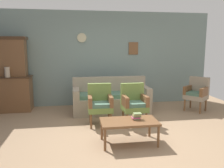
{
  "coord_description": "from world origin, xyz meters",
  "views": [
    {
      "loc": [
        -0.78,
        -4.09,
        1.72
      ],
      "look_at": [
        0.03,
        1.11,
        0.85
      ],
      "focal_mm": 36.99,
      "sensor_mm": 36.0,
      "label": 1
    }
  ],
  "objects_px": {
    "armchair_near_couch_end": "(100,103)",
    "book_stack_on_table": "(137,116)",
    "coffee_table": "(129,123)",
    "vase_on_cabinet": "(7,72)",
    "floral_couch": "(111,100)",
    "wingback_chair_by_fireplace": "(197,92)",
    "side_cabinet": "(10,94)",
    "armchair_by_doorway": "(134,102)"
  },
  "relations": [
    {
      "from": "armchair_near_couch_end",
      "to": "wingback_chair_by_fireplace",
      "type": "height_order",
      "value": "same"
    },
    {
      "from": "armchair_near_couch_end",
      "to": "coffee_table",
      "type": "bearing_deg",
      "value": -69.24
    },
    {
      "from": "floral_couch",
      "to": "armchair_by_doorway",
      "type": "distance_m",
      "value": 1.12
    },
    {
      "from": "armchair_by_doorway",
      "to": "armchair_near_couch_end",
      "type": "bearing_deg",
      "value": 174.17
    },
    {
      "from": "vase_on_cabinet",
      "to": "coffee_table",
      "type": "relative_size",
      "value": 0.26
    },
    {
      "from": "wingback_chair_by_fireplace",
      "to": "vase_on_cabinet",
      "type": "bearing_deg",
      "value": 173.43
    },
    {
      "from": "floral_couch",
      "to": "armchair_by_doorway",
      "type": "xyz_separation_m",
      "value": [
        0.35,
        -1.05,
        0.17
      ]
    },
    {
      "from": "vase_on_cabinet",
      "to": "coffee_table",
      "type": "xyz_separation_m",
      "value": [
        2.63,
        -2.36,
        -0.69
      ]
    },
    {
      "from": "floral_couch",
      "to": "armchair_near_couch_end",
      "type": "distance_m",
      "value": 1.06
    },
    {
      "from": "book_stack_on_table",
      "to": "armchair_by_doorway",
      "type": "bearing_deg",
      "value": 78.57
    },
    {
      "from": "armchair_by_doorway",
      "to": "coffee_table",
      "type": "relative_size",
      "value": 0.9
    },
    {
      "from": "armchair_near_couch_end",
      "to": "book_stack_on_table",
      "type": "distance_m",
      "value": 1.16
    },
    {
      "from": "vase_on_cabinet",
      "to": "armchair_by_doorway",
      "type": "bearing_deg",
      "value": -24.76
    },
    {
      "from": "floral_couch",
      "to": "armchair_near_couch_end",
      "type": "height_order",
      "value": "same"
    },
    {
      "from": "wingback_chair_by_fireplace",
      "to": "book_stack_on_table",
      "type": "bearing_deg",
      "value": -140.33
    },
    {
      "from": "vase_on_cabinet",
      "to": "floral_couch",
      "type": "relative_size",
      "value": 0.13
    },
    {
      "from": "armchair_near_couch_end",
      "to": "coffee_table",
      "type": "xyz_separation_m",
      "value": [
        0.4,
        -1.06,
        -0.12
      ]
    },
    {
      "from": "armchair_near_couch_end",
      "to": "book_stack_on_table",
      "type": "relative_size",
      "value": 5.42
    },
    {
      "from": "armchair_near_couch_end",
      "to": "book_stack_on_table",
      "type": "xyz_separation_m",
      "value": [
        0.55,
        -1.03,
        -0.02
      ]
    },
    {
      "from": "armchair_by_doorway",
      "to": "wingback_chair_by_fireplace",
      "type": "xyz_separation_m",
      "value": [
        1.92,
        0.81,
        0.0
      ]
    },
    {
      "from": "side_cabinet",
      "to": "armchair_by_doorway",
      "type": "height_order",
      "value": "side_cabinet"
    },
    {
      "from": "side_cabinet",
      "to": "floral_couch",
      "type": "relative_size",
      "value": 0.58
    },
    {
      "from": "vase_on_cabinet",
      "to": "armchair_near_couch_end",
      "type": "xyz_separation_m",
      "value": [
        2.23,
        -1.29,
        -0.56
      ]
    },
    {
      "from": "vase_on_cabinet",
      "to": "book_stack_on_table",
      "type": "relative_size",
      "value": 1.59
    },
    {
      "from": "vase_on_cabinet",
      "to": "book_stack_on_table",
      "type": "height_order",
      "value": "vase_on_cabinet"
    },
    {
      "from": "floral_couch",
      "to": "wingback_chair_by_fireplace",
      "type": "xyz_separation_m",
      "value": [
        2.28,
        -0.24,
        0.17
      ]
    },
    {
      "from": "armchair_by_doorway",
      "to": "book_stack_on_table",
      "type": "relative_size",
      "value": 5.42
    },
    {
      "from": "vase_on_cabinet",
      "to": "book_stack_on_table",
      "type": "distance_m",
      "value": 3.67
    },
    {
      "from": "armchair_near_couch_end",
      "to": "coffee_table",
      "type": "height_order",
      "value": "armchair_near_couch_end"
    },
    {
      "from": "wingback_chair_by_fireplace",
      "to": "book_stack_on_table",
      "type": "distance_m",
      "value": 2.75
    },
    {
      "from": "armchair_near_couch_end",
      "to": "vase_on_cabinet",
      "type": "bearing_deg",
      "value": 149.86
    },
    {
      "from": "vase_on_cabinet",
      "to": "floral_couch",
      "type": "xyz_separation_m",
      "value": [
        2.62,
        -0.32,
        -0.74
      ]
    },
    {
      "from": "vase_on_cabinet",
      "to": "armchair_near_couch_end",
      "type": "distance_m",
      "value": 2.64
    },
    {
      "from": "floral_couch",
      "to": "coffee_table",
      "type": "bearing_deg",
      "value": -89.62
    },
    {
      "from": "vase_on_cabinet",
      "to": "wingback_chair_by_fireplace",
      "type": "distance_m",
      "value": 4.96
    },
    {
      "from": "vase_on_cabinet",
      "to": "armchair_near_couch_end",
      "type": "bearing_deg",
      "value": -30.14
    },
    {
      "from": "vase_on_cabinet",
      "to": "wingback_chair_by_fireplace",
      "type": "relative_size",
      "value": 0.29
    },
    {
      "from": "coffee_table",
      "to": "book_stack_on_table",
      "type": "bearing_deg",
      "value": 15.18
    },
    {
      "from": "wingback_chair_by_fireplace",
      "to": "floral_couch",
      "type": "bearing_deg",
      "value": 173.99
    },
    {
      "from": "coffee_table",
      "to": "floral_couch",
      "type": "bearing_deg",
      "value": 90.38
    },
    {
      "from": "side_cabinet",
      "to": "wingback_chair_by_fireplace",
      "type": "bearing_deg",
      "value": -8.52
    },
    {
      "from": "vase_on_cabinet",
      "to": "book_stack_on_table",
      "type": "bearing_deg",
      "value": -39.85
    }
  ]
}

